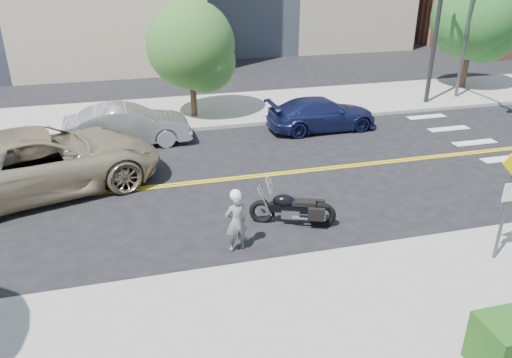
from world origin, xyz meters
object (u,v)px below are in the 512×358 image
Objects in this scene: motorcycle at (293,201)px; parked_car_silver at (128,126)px; motorcyclist at (236,220)px; suv at (42,161)px; parked_car_blue at (322,114)px; pedestrian_sign at (510,189)px.

motorcycle is 0.49× the size of parked_car_silver.
motorcyclist is 0.23× the size of suv.
parked_car_blue is (3.66, 7.21, -0.03)m from motorcycle.
parked_car_silver is at bearing 87.20° from parked_car_blue.
parked_car_blue is at bearing -92.79° from parked_car_silver.
pedestrian_sign is 1.80× the size of motorcyclist.
motorcycle is (-4.08, 3.00, -1.27)m from pedestrian_sign.
motorcyclist is at bearing -150.53° from suv.
parked_car_blue is at bearing 92.32° from pedestrian_sign.
parked_car_silver is (2.61, 3.46, -0.22)m from suv.
pedestrian_sign is 6.32m from motorcyclist.
parked_car_silver is (-4.13, 7.37, 0.08)m from motorcycle.
pedestrian_sign is 10.30m from parked_car_blue.
pedestrian_sign is 1.32× the size of motorcycle.
pedestrian_sign is 0.42× the size of suv.
motorcyclist is 0.36× the size of parked_car_silver.
suv is (-10.81, 6.92, -0.97)m from pedestrian_sign.
motorcycle is 0.49× the size of parked_car_blue.
pedestrian_sign is 0.65× the size of parked_car_blue.
motorcycle is at bearing -136.88° from suv.
parked_car_silver is at bearing -86.23° from motorcyclist.
pedestrian_sign reaches higher than suv.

